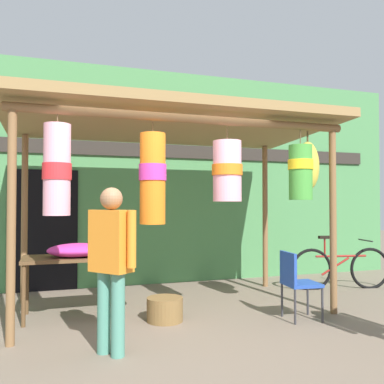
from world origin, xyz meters
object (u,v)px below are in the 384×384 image
Objects in this scene: wicker_basket_by_table at (165,309)px; parked_bicycle at (341,268)px; folding_chair at (296,279)px; customer_foreground at (111,256)px; display_table at (70,264)px; flower_heap_on_table at (79,250)px.

parked_bicycle is at bearing 15.39° from wicker_basket_by_table.
folding_chair is at bearing -141.85° from parked_bicycle.
customer_foreground is (-0.77, -0.92, 0.80)m from wicker_basket_by_table.
display_table is at bearing 102.34° from customer_foreground.
folding_chair is (2.66, -1.03, -0.17)m from display_table.
folding_chair is at bearing -21.24° from display_table.
flower_heap_on_table is at bearing -35.65° from display_table.
customer_foreground reaches higher than parked_bicycle.
flower_heap_on_table is 2.75m from folding_chair.
flower_heap_on_table is 0.44× the size of parked_bicycle.
folding_chair is at bearing -16.39° from wicker_basket_by_table.
customer_foreground is at bearing -155.77° from parked_bicycle.
parked_bicycle is (4.40, 0.33, -0.33)m from display_table.
folding_chair is 0.53× the size of customer_foreground.
wicker_basket_by_table is (-1.56, 0.46, -0.36)m from folding_chair.
flower_heap_on_table is 1.70× the size of wicker_basket_by_table.
customer_foreground is (-2.33, -0.47, 0.44)m from folding_chair.
parked_bicycle reaches higher than folding_chair.
folding_chair is (2.55, -0.96, -0.35)m from flower_heap_on_table.
display_table is at bearing 144.35° from flower_heap_on_table.
flower_heap_on_table is at bearing -174.56° from parked_bicycle.
wicker_basket_by_table is at bearing 163.61° from folding_chair.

